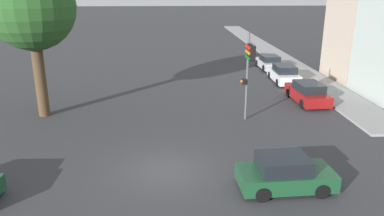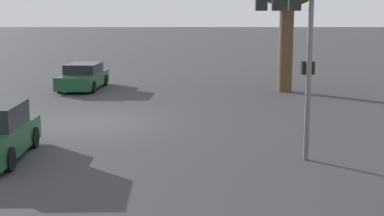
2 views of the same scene
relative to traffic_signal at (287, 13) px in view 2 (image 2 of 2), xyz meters
name	(u,v)px [view 2 (image 2 of 2)]	position (x,y,z in m)	size (l,w,h in m)	color
ground_plane	(96,122)	(-5.01, -6.09, -3.95)	(300.00, 300.00, 0.00)	#333335
traffic_signal	(287,13)	(0.00, 0.00, 0.00)	(0.56, 1.91, 5.51)	#515456
crossing_car_1	(83,77)	(-13.95, -8.44, -3.31)	(4.65, 2.07, 1.35)	#194728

